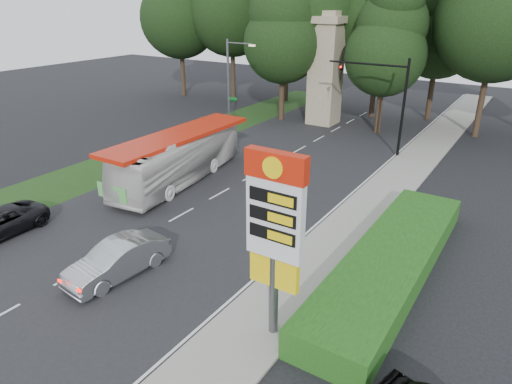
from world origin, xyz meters
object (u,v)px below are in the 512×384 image
Objects in this scene: traffic_signal_mast at (387,93)px; monument at (326,68)px; gas_station_pylon at (275,223)px; streetlight_signs at (230,83)px; transit_bus at (179,157)px; sedan_silver at (117,260)px.

traffic_signal_mast is 9.76m from monument.
traffic_signal_mast is (-3.52, 22.00, 0.22)m from gas_station_pylon.
gas_station_pylon is at bearing -80.91° from traffic_signal_mast.
streetlight_signs is 9.44m from monument.
traffic_signal_mast reaches higher than transit_bus.
streetlight_signs reaches higher than gas_station_pylon.
streetlight_signs is 0.80× the size of monument.
streetlight_signs is 0.70× the size of transit_bus.
sedan_silver is at bearing -100.09° from traffic_signal_mast.
monument reaches higher than gas_station_pylon.
gas_station_pylon is 16.07m from transit_bus.
traffic_signal_mast is 23.12m from sedan_silver.
gas_station_pylon is at bearing -44.41° from transit_bus.
monument is at bearing 142.00° from traffic_signal_mast.
sedan_silver is at bearing -82.61° from monument.
traffic_signal_mast is 1.53× the size of sedan_silver.
gas_station_pylon is 0.60× the size of transit_bus.
streetlight_signs is 22.51m from sedan_silver.
traffic_signal_mast is 0.90× the size of streetlight_signs.
streetlight_signs is at bearing 118.53° from sedan_silver.
transit_bus is at bearing -94.62° from monument.
sedan_silver is at bearing -67.01° from streetlight_signs.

